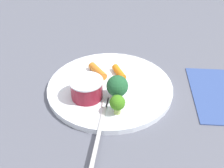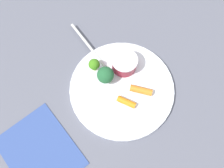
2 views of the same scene
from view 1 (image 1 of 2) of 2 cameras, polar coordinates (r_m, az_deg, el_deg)
The scene contains 8 objects.
ground_plane at distance 0.56m, azimuth -0.42°, elevation -1.12°, with size 2.40×2.40×0.00m, color #555764.
plate at distance 0.56m, azimuth -0.42°, elevation -0.63°, with size 0.26×0.26×0.01m, color white.
sauce_cup at distance 0.52m, azimuth -5.49°, elevation -0.99°, with size 0.07×0.07×0.04m.
broccoli_floret_0 at distance 0.50m, azimuth 1.16°, elevation -0.50°, with size 0.04×0.04×0.05m.
broccoli_floret_1 at distance 0.47m, azimuth 1.17°, elevation -4.18°, with size 0.03×0.03×0.04m.
carrot_stick_0 at distance 0.58m, azimuth 1.52°, elevation 2.55°, with size 0.01×0.01×0.05m, color orange.
carrot_stick_1 at distance 0.58m, azimuth -3.14°, elevation 2.80°, with size 0.02×0.02×0.05m, color orange.
fork at distance 0.45m, azimuth -2.75°, elevation -10.31°, with size 0.19×0.02×0.00m.
Camera 1 is at (0.44, 0.04, 0.35)m, focal length 42.35 mm.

